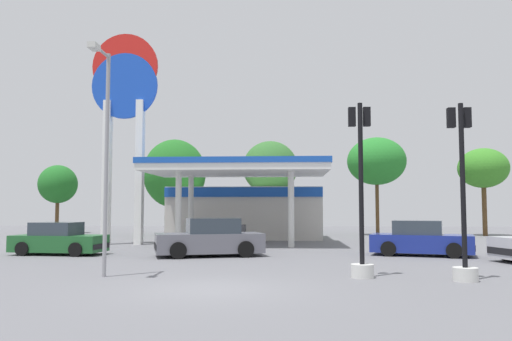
{
  "coord_description": "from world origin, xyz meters",
  "views": [
    {
      "loc": [
        1.94,
        -13.0,
        2.02
      ],
      "look_at": [
        0.44,
        12.02,
        3.84
      ],
      "focal_mm": 36.38,
      "sensor_mm": 36.0,
      "label": 1
    }
  ],
  "objects_px": {
    "traffic_signal_0": "(361,214)",
    "traffic_signal_1": "(463,217)",
    "station_pole_sign": "(124,111)",
    "car_2": "(421,240)",
    "tree_3": "(377,161)",
    "tree_0": "(58,184)",
    "tree_1": "(175,174)",
    "corner_streetlamp": "(104,140)",
    "tree_4": "(483,168)",
    "car_0": "(59,240)",
    "tree_2": "(270,168)",
    "car_1": "(210,239)"
  },
  "relations": [
    {
      "from": "station_pole_sign",
      "to": "car_2",
      "type": "xyz_separation_m",
      "value": [
        14.88,
        -5.86,
        -6.86
      ]
    },
    {
      "from": "car_1",
      "to": "car_2",
      "type": "relative_size",
      "value": 1.07
    },
    {
      "from": "station_pole_sign",
      "to": "corner_streetlamp",
      "type": "xyz_separation_m",
      "value": [
        3.78,
        -13.56,
        -3.49
      ]
    },
    {
      "from": "tree_4",
      "to": "corner_streetlamp",
      "type": "height_order",
      "value": "corner_streetlamp"
    },
    {
      "from": "station_pole_sign",
      "to": "tree_1",
      "type": "xyz_separation_m",
      "value": [
        0.73,
        9.99,
        -2.92
      ]
    },
    {
      "from": "station_pole_sign",
      "to": "tree_4",
      "type": "xyz_separation_m",
      "value": [
        23.62,
        10.45,
        -2.6
      ]
    },
    {
      "from": "traffic_signal_0",
      "to": "corner_streetlamp",
      "type": "height_order",
      "value": "corner_streetlamp"
    },
    {
      "from": "station_pole_sign",
      "to": "tree_1",
      "type": "distance_m",
      "value": 10.43
    },
    {
      "from": "tree_0",
      "to": "tree_1",
      "type": "xyz_separation_m",
      "value": [
        10.02,
        -2.24,
        0.68
      ]
    },
    {
      "from": "station_pole_sign",
      "to": "tree_2",
      "type": "xyz_separation_m",
      "value": [
        7.93,
        10.04,
        -2.49
      ]
    },
    {
      "from": "car_0",
      "to": "tree_3",
      "type": "height_order",
      "value": "tree_3"
    },
    {
      "from": "car_0",
      "to": "traffic_signal_1",
      "type": "relative_size",
      "value": 0.82
    },
    {
      "from": "car_2",
      "to": "corner_streetlamp",
      "type": "xyz_separation_m",
      "value": [
        -11.1,
        -7.7,
        3.37
      ]
    },
    {
      "from": "tree_1",
      "to": "tree_3",
      "type": "height_order",
      "value": "tree_3"
    },
    {
      "from": "tree_0",
      "to": "tree_3",
      "type": "height_order",
      "value": "tree_3"
    },
    {
      "from": "tree_1",
      "to": "corner_streetlamp",
      "type": "distance_m",
      "value": 23.76
    },
    {
      "from": "car_0",
      "to": "traffic_signal_1",
      "type": "distance_m",
      "value": 16.61
    },
    {
      "from": "station_pole_sign",
      "to": "car_1",
      "type": "distance_m",
      "value": 11.23
    },
    {
      "from": "station_pole_sign",
      "to": "tree_0",
      "type": "height_order",
      "value": "station_pole_sign"
    },
    {
      "from": "car_2",
      "to": "tree_3",
      "type": "relative_size",
      "value": 0.62
    },
    {
      "from": "tree_0",
      "to": "traffic_signal_1",
      "type": "bearing_deg",
      "value": -47.86
    },
    {
      "from": "car_1",
      "to": "corner_streetlamp",
      "type": "bearing_deg",
      "value": -107.24
    },
    {
      "from": "traffic_signal_0",
      "to": "traffic_signal_1",
      "type": "xyz_separation_m",
      "value": [
        2.75,
        -0.55,
        -0.07
      ]
    },
    {
      "from": "corner_streetlamp",
      "to": "traffic_signal_1",
      "type": "bearing_deg",
      "value": -0.38
    },
    {
      "from": "car_2",
      "to": "tree_4",
      "type": "height_order",
      "value": "tree_4"
    },
    {
      "from": "car_1",
      "to": "traffic_signal_0",
      "type": "bearing_deg",
      "value": -49.68
    },
    {
      "from": "traffic_signal_1",
      "to": "tree_4",
      "type": "xyz_separation_m",
      "value": [
        9.51,
        24.08,
        3.17
      ]
    },
    {
      "from": "car_0",
      "to": "tree_2",
      "type": "bearing_deg",
      "value": 62.03
    },
    {
      "from": "traffic_signal_0",
      "to": "station_pole_sign",
      "type": "bearing_deg",
      "value": 130.96
    },
    {
      "from": "tree_3",
      "to": "tree_0",
      "type": "bearing_deg",
      "value": 175.97
    },
    {
      "from": "traffic_signal_0",
      "to": "tree_2",
      "type": "xyz_separation_m",
      "value": [
        -3.43,
        23.13,
        3.2
      ]
    },
    {
      "from": "tree_4",
      "to": "corner_streetlamp",
      "type": "relative_size",
      "value": 0.96
    },
    {
      "from": "car_0",
      "to": "tree_4",
      "type": "bearing_deg",
      "value": 34.53
    },
    {
      "from": "tree_3",
      "to": "corner_streetlamp",
      "type": "bearing_deg",
      "value": -116.7
    },
    {
      "from": "tree_1",
      "to": "tree_4",
      "type": "bearing_deg",
      "value": 1.15
    },
    {
      "from": "car_2",
      "to": "tree_1",
      "type": "distance_m",
      "value": 21.61
    },
    {
      "from": "station_pole_sign",
      "to": "traffic_signal_1",
      "type": "distance_m",
      "value": 20.45
    },
    {
      "from": "traffic_signal_1",
      "to": "tree_4",
      "type": "height_order",
      "value": "tree_4"
    },
    {
      "from": "tree_0",
      "to": "traffic_signal_0",
      "type": "bearing_deg",
      "value": -50.79
    },
    {
      "from": "traffic_signal_0",
      "to": "tree_0",
      "type": "height_order",
      "value": "tree_0"
    },
    {
      "from": "traffic_signal_1",
      "to": "tree_0",
      "type": "relative_size",
      "value": 0.91
    },
    {
      "from": "traffic_signal_0",
      "to": "tree_2",
      "type": "distance_m",
      "value": 23.6
    },
    {
      "from": "car_2",
      "to": "tree_3",
      "type": "bearing_deg",
      "value": 86.54
    },
    {
      "from": "car_0",
      "to": "station_pole_sign",
      "type": "bearing_deg",
      "value": 83.12
    },
    {
      "from": "tree_1",
      "to": "tree_3",
      "type": "distance_m",
      "value": 15.17
    },
    {
      "from": "traffic_signal_0",
      "to": "tree_1",
      "type": "bearing_deg",
      "value": 114.74
    },
    {
      "from": "tree_2",
      "to": "station_pole_sign",
      "type": "bearing_deg",
      "value": -128.31
    },
    {
      "from": "station_pole_sign",
      "to": "car_2",
      "type": "bearing_deg",
      "value": -21.51
    },
    {
      "from": "tree_3",
      "to": "traffic_signal_1",
      "type": "bearing_deg",
      "value": -94.17
    },
    {
      "from": "station_pole_sign",
      "to": "tree_3",
      "type": "distance_m",
      "value": 19.11
    }
  ]
}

